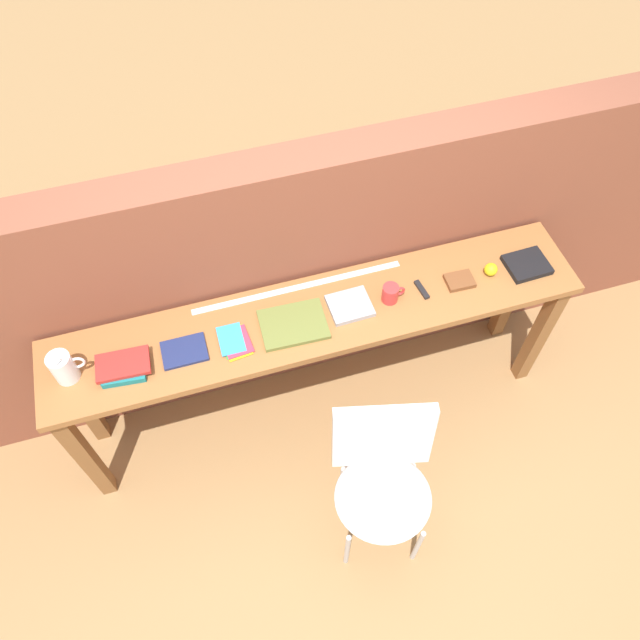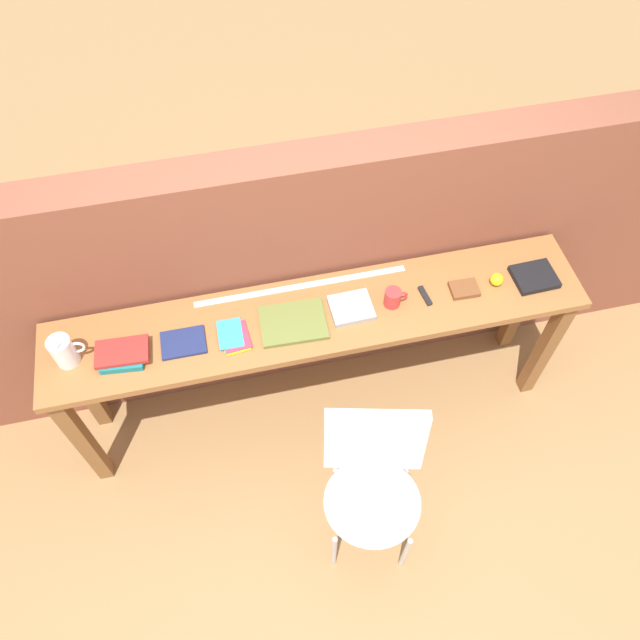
{
  "view_description": "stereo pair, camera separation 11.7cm",
  "coord_description": "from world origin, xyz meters",
  "px_view_note": "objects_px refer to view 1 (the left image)",
  "views": [
    {
      "loc": [
        -0.46,
        -1.26,
        3.2
      ],
      "look_at": [
        0.0,
        0.25,
        0.9
      ],
      "focal_mm": 35.0,
      "sensor_mm": 36.0,
      "label": 1
    },
    {
      "loc": [
        -0.34,
        -1.29,
        3.2
      ],
      "look_at": [
        0.0,
        0.25,
        0.9
      ],
      "focal_mm": 35.0,
      "sensor_mm": 36.0,
      "label": 2
    }
  ],
  "objects_px": {
    "book_repair_rightmost": "(527,265)",
    "book_stack_leftmost": "(123,367)",
    "chair_white_moulded": "(383,477)",
    "book_open_centre": "(293,324)",
    "sports_ball_small": "(491,269)",
    "multitool_folded": "(422,290)",
    "pamphlet_pile_colourful": "(234,341)",
    "leather_journal_brown": "(460,281)",
    "pitcher_white": "(64,367)",
    "mug": "(391,293)",
    "magazine_cycling": "(184,351)"
  },
  "relations": [
    {
      "from": "chair_white_moulded",
      "to": "sports_ball_small",
      "type": "bearing_deg",
      "value": 41.95
    },
    {
      "from": "sports_ball_small",
      "to": "book_open_centre",
      "type": "bearing_deg",
      "value": -178.89
    },
    {
      "from": "chair_white_moulded",
      "to": "magazine_cycling",
      "type": "relative_size",
      "value": 4.58
    },
    {
      "from": "book_stack_leftmost",
      "to": "magazine_cycling",
      "type": "xyz_separation_m",
      "value": [
        0.26,
        0.01,
        -0.02
      ]
    },
    {
      "from": "pitcher_white",
      "to": "multitool_folded",
      "type": "relative_size",
      "value": 1.67
    },
    {
      "from": "leather_journal_brown",
      "to": "sports_ball_small",
      "type": "xyz_separation_m",
      "value": [
        0.16,
        0.01,
        0.02
      ]
    },
    {
      "from": "chair_white_moulded",
      "to": "multitool_folded",
      "type": "distance_m",
      "value": 0.87
    },
    {
      "from": "chair_white_moulded",
      "to": "book_stack_leftmost",
      "type": "xyz_separation_m",
      "value": [
        -0.97,
        0.65,
        0.38
      ]
    },
    {
      "from": "pamphlet_pile_colourful",
      "to": "book_repair_rightmost",
      "type": "relative_size",
      "value": 0.95
    },
    {
      "from": "pitcher_white",
      "to": "book_open_centre",
      "type": "bearing_deg",
      "value": -1.42
    },
    {
      "from": "mug",
      "to": "book_repair_rightmost",
      "type": "height_order",
      "value": "mug"
    },
    {
      "from": "book_open_centre",
      "to": "leather_journal_brown",
      "type": "xyz_separation_m",
      "value": [
        0.82,
        0.01,
        0.0
      ]
    },
    {
      "from": "chair_white_moulded",
      "to": "pamphlet_pile_colourful",
      "type": "xyz_separation_m",
      "value": [
        -0.49,
        0.65,
        0.36
      ]
    },
    {
      "from": "pitcher_white",
      "to": "magazine_cycling",
      "type": "height_order",
      "value": "pitcher_white"
    },
    {
      "from": "leather_journal_brown",
      "to": "sports_ball_small",
      "type": "height_order",
      "value": "sports_ball_small"
    },
    {
      "from": "book_stack_leftmost",
      "to": "multitool_folded",
      "type": "bearing_deg",
      "value": 1.18
    },
    {
      "from": "book_stack_leftmost",
      "to": "leather_journal_brown",
      "type": "xyz_separation_m",
      "value": [
        1.57,
        0.02,
        -0.01
      ]
    },
    {
      "from": "magazine_cycling",
      "to": "sports_ball_small",
      "type": "xyz_separation_m",
      "value": [
        1.47,
        0.02,
        0.02
      ]
    },
    {
      "from": "pitcher_white",
      "to": "mug",
      "type": "height_order",
      "value": "pitcher_white"
    },
    {
      "from": "book_open_centre",
      "to": "book_repair_rightmost",
      "type": "distance_m",
      "value": 1.16
    },
    {
      "from": "book_stack_leftmost",
      "to": "book_repair_rightmost",
      "type": "relative_size",
      "value": 1.19
    },
    {
      "from": "multitool_folded",
      "to": "sports_ball_small",
      "type": "bearing_deg",
      "value": 0.22
    },
    {
      "from": "chair_white_moulded",
      "to": "book_stack_leftmost",
      "type": "distance_m",
      "value": 1.23
    },
    {
      "from": "pitcher_white",
      "to": "leather_journal_brown",
      "type": "relative_size",
      "value": 1.41
    },
    {
      "from": "pitcher_white",
      "to": "book_stack_leftmost",
      "type": "distance_m",
      "value": 0.24
    },
    {
      "from": "leather_journal_brown",
      "to": "magazine_cycling",
      "type": "bearing_deg",
      "value": -177.5
    },
    {
      "from": "book_stack_leftmost",
      "to": "pamphlet_pile_colourful",
      "type": "distance_m",
      "value": 0.48
    },
    {
      "from": "multitool_folded",
      "to": "book_repair_rightmost",
      "type": "height_order",
      "value": "book_repair_rightmost"
    },
    {
      "from": "chair_white_moulded",
      "to": "book_open_centre",
      "type": "height_order",
      "value": "book_open_centre"
    },
    {
      "from": "chair_white_moulded",
      "to": "mug",
      "type": "xyz_separation_m",
      "value": [
        0.25,
        0.68,
        0.4
      ]
    },
    {
      "from": "book_open_centre",
      "to": "book_repair_rightmost",
      "type": "relative_size",
      "value": 1.5
    },
    {
      "from": "book_stack_leftmost",
      "to": "leather_journal_brown",
      "type": "relative_size",
      "value": 1.8
    },
    {
      "from": "book_repair_rightmost",
      "to": "book_stack_leftmost",
      "type": "bearing_deg",
      "value": 178.9
    },
    {
      "from": "pitcher_white",
      "to": "book_stack_leftmost",
      "type": "height_order",
      "value": "pitcher_white"
    },
    {
      "from": "multitool_folded",
      "to": "leather_journal_brown",
      "type": "bearing_deg",
      "value": -1.61
    },
    {
      "from": "pamphlet_pile_colourful",
      "to": "sports_ball_small",
      "type": "distance_m",
      "value": 1.25
    },
    {
      "from": "leather_journal_brown",
      "to": "multitool_folded",
      "type": "bearing_deg",
      "value": -179.51
    },
    {
      "from": "sports_ball_small",
      "to": "chair_white_moulded",
      "type": "bearing_deg",
      "value": -138.05
    },
    {
      "from": "chair_white_moulded",
      "to": "book_repair_rightmost",
      "type": "bearing_deg",
      "value": 35.28
    },
    {
      "from": "sports_ball_small",
      "to": "leather_journal_brown",
      "type": "bearing_deg",
      "value": -177.61
    },
    {
      "from": "chair_white_moulded",
      "to": "book_open_centre",
      "type": "distance_m",
      "value": 0.79
    },
    {
      "from": "chair_white_moulded",
      "to": "mug",
      "type": "bearing_deg",
      "value": 69.64
    },
    {
      "from": "book_stack_leftmost",
      "to": "sports_ball_small",
      "type": "xyz_separation_m",
      "value": [
        1.73,
        0.03,
        0.0
      ]
    },
    {
      "from": "sports_ball_small",
      "to": "magazine_cycling",
      "type": "bearing_deg",
      "value": -179.38
    },
    {
      "from": "pitcher_white",
      "to": "sports_ball_small",
      "type": "xyz_separation_m",
      "value": [
        1.96,
        -0.01,
        -0.05
      ]
    },
    {
      "from": "pitcher_white",
      "to": "multitool_folded",
      "type": "distance_m",
      "value": 1.61
    },
    {
      "from": "mug",
      "to": "sports_ball_small",
      "type": "xyz_separation_m",
      "value": [
        0.51,
        0.01,
        -0.01
      ]
    },
    {
      "from": "chair_white_moulded",
      "to": "book_stack_leftmost",
      "type": "relative_size",
      "value": 3.81
    },
    {
      "from": "sports_ball_small",
      "to": "multitool_folded",
      "type": "bearing_deg",
      "value": -179.78
    },
    {
      "from": "pitcher_white",
      "to": "pamphlet_pile_colourful",
      "type": "height_order",
      "value": "pitcher_white"
    }
  ]
}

